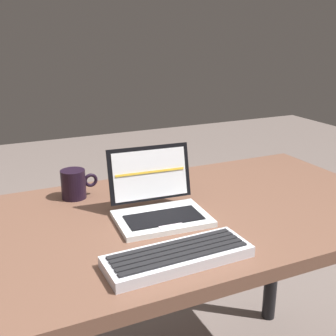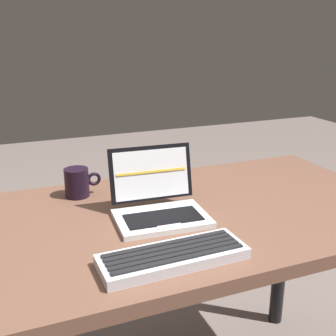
{
  "view_description": "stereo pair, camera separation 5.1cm",
  "coord_description": "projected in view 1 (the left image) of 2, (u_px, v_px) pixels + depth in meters",
  "views": [
    {
      "loc": [
        -0.4,
        -0.98,
        1.25
      ],
      "look_at": [
        0.05,
        -0.02,
        0.9
      ],
      "focal_mm": 45.19,
      "sensor_mm": 36.0,
      "label": 1
    },
    {
      "loc": [
        -0.35,
        -1.0,
        1.25
      ],
      "look_at": [
        0.05,
        -0.02,
        0.9
      ],
      "focal_mm": 45.19,
      "sensor_mm": 36.0,
      "label": 2
    }
  ],
  "objects": [
    {
      "name": "coffee_mug",
      "position": [
        74.0,
        184.0,
        1.29
      ],
      "size": [
        0.11,
        0.07,
        0.09
      ],
      "color": "black",
      "rests_on": "desk"
    },
    {
      "name": "laptop_front",
      "position": [
        158.0,
        205.0,
        1.16
      ],
      "size": [
        0.26,
        0.22,
        0.18
      ],
      "color": "silver",
      "rests_on": "desk"
    },
    {
      "name": "desk",
      "position": [
        150.0,
        248.0,
        1.19
      ],
      "size": [
        1.51,
        0.7,
        0.75
      ],
      "color": "brown",
      "rests_on": "ground"
    },
    {
      "name": "external_keyboard",
      "position": [
        178.0,
        256.0,
        0.94
      ],
      "size": [
        0.34,
        0.12,
        0.03
      ],
      "color": "silver",
      "rests_on": "desk"
    }
  ]
}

